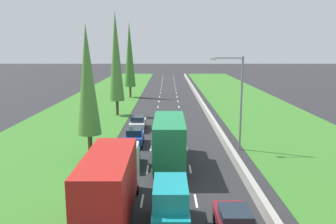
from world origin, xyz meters
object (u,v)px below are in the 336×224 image
at_px(red_hatchback_centre_lane, 168,130).
at_px(maroon_sedan_right_lane, 234,223).
at_px(poplar_tree_second, 87,81).
at_px(poplar_tree_fourth, 129,55).
at_px(red_box_truck_left_lane, 111,184).
at_px(silver_sedan_left_lane, 137,123).
at_px(teal_van_centre_lane, 170,206).
at_px(blue_hatchback_left_lane_fourth, 134,137).
at_px(teal_hatchback_left_lane, 128,157).
at_px(green_box_truck_centre_lane, 169,140).
at_px(street_light_mast, 238,96).
at_px(poplar_tree_third, 116,57).

bearing_deg(red_hatchback_centre_lane, maroon_sedan_right_lane, -80.75).
relative_size(poplar_tree_second, poplar_tree_fourth, 0.81).
bearing_deg(poplar_tree_second, red_box_truck_left_lane, -71.91).
bearing_deg(silver_sedan_left_lane, red_hatchback_centre_lane, -44.73).
bearing_deg(poplar_tree_fourth, teal_van_centre_lane, -81.50).
bearing_deg(blue_hatchback_left_lane_fourth, teal_hatchback_left_lane, -89.48).
xyz_separation_m(teal_hatchback_left_lane, green_box_truck_centre_lane, (3.43, 0.26, 1.35)).
height_order(silver_sedan_left_lane, poplar_tree_fourth, poplar_tree_fourth).
distance_m(teal_van_centre_lane, red_hatchback_centre_lane, 19.94).
distance_m(silver_sedan_left_lane, maroon_sedan_right_lane, 25.47).
distance_m(blue_hatchback_left_lane_fourth, green_box_truck_centre_lane, 7.31).
relative_size(blue_hatchback_left_lane_fourth, maroon_sedan_right_lane, 0.87).
bearing_deg(silver_sedan_left_lane, green_box_truck_centre_lane, -74.02).
bearing_deg(poplar_tree_fourth, maroon_sedan_right_lane, -78.05).
distance_m(red_box_truck_left_lane, street_light_mast, 17.39).
height_order(green_box_truck_centre_lane, poplar_tree_third, poplar_tree_third).
height_order(red_box_truck_left_lane, red_hatchback_centre_lane, red_box_truck_left_lane).
distance_m(teal_hatchback_left_lane, teal_van_centre_lane, 10.83).
distance_m(blue_hatchback_left_lane_fourth, poplar_tree_fourth, 35.16).
bearing_deg(poplar_tree_third, blue_hatchback_left_lane_fourth, -75.65).
bearing_deg(poplar_tree_second, poplar_tree_fourth, 90.71).
relative_size(silver_sedan_left_lane, red_hatchback_centre_lane, 1.15).
xyz_separation_m(red_box_truck_left_lane, green_box_truck_centre_lane, (3.32, 9.42, 0.00)).
bearing_deg(teal_hatchback_left_lane, teal_van_centre_lane, -71.28).
bearing_deg(poplar_tree_fourth, green_box_truck_centre_lane, -79.38).
relative_size(blue_hatchback_left_lane_fourth, street_light_mast, 0.43).
height_order(blue_hatchback_left_lane_fourth, poplar_tree_second, poplar_tree_second).
bearing_deg(silver_sedan_left_lane, street_light_mast, -39.74).
relative_size(green_box_truck_centre_lane, silver_sedan_left_lane, 2.09).
height_order(teal_van_centre_lane, street_light_mast, street_light_mast).
bearing_deg(maroon_sedan_right_lane, red_hatchback_centre_lane, 99.25).
distance_m(poplar_tree_second, poplar_tree_third, 19.90).
relative_size(green_box_truck_centre_lane, poplar_tree_second, 0.79).
xyz_separation_m(maroon_sedan_right_lane, poplar_tree_second, (-10.46, 13.45, 6.16)).
bearing_deg(green_box_truck_centre_lane, red_box_truck_left_lane, -109.39).
bearing_deg(poplar_tree_second, teal_hatchback_left_lane, -33.31).
bearing_deg(poplar_tree_fourth, blue_hatchback_left_lane_fourth, -83.18).
relative_size(red_hatchback_centre_lane, poplar_tree_second, 0.33).
bearing_deg(poplar_tree_second, silver_sedan_left_lane, 73.18).
xyz_separation_m(teal_hatchback_left_lane, red_hatchback_centre_lane, (3.42, 9.69, 0.00)).
bearing_deg(red_box_truck_left_lane, poplar_tree_third, 97.60).
height_order(green_box_truck_centre_lane, silver_sedan_left_lane, green_box_truck_centre_lane).
bearing_deg(red_hatchback_centre_lane, red_box_truck_left_lane, -99.94).
distance_m(teal_van_centre_lane, green_box_truck_centre_lane, 10.53).
relative_size(blue_hatchback_left_lane_fourth, teal_van_centre_lane, 0.80).
height_order(teal_van_centre_lane, poplar_tree_fourth, poplar_tree_fourth).
distance_m(maroon_sedan_right_lane, poplar_tree_fourth, 53.36).
relative_size(poplar_tree_second, poplar_tree_third, 0.80).
bearing_deg(poplar_tree_fourth, street_light_mast, -68.50).
distance_m(silver_sedan_left_lane, poplar_tree_fourth, 28.51).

